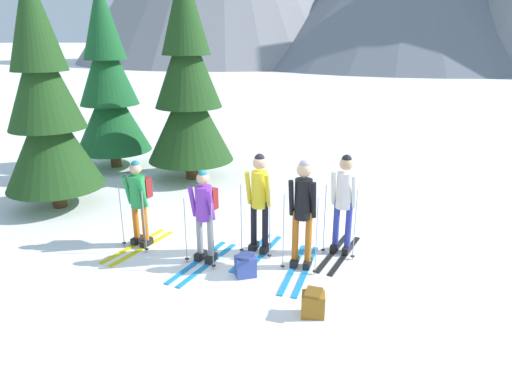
{
  "coord_description": "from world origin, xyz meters",
  "views": [
    {
      "loc": [
        2.5,
        -6.76,
        3.68
      ],
      "look_at": [
        0.05,
        0.49,
        1.05
      ],
      "focal_mm": 32.02,
      "sensor_mm": 36.0,
      "label": 1
    }
  ],
  "objects_px": {
    "skier_in_purple": "(205,212)",
    "backpack_on_snow_beside": "(245,265)",
    "pine_tree_near": "(45,104)",
    "skier_in_black": "(303,208)",
    "skier_in_yellow": "(259,199)",
    "pine_tree_mid": "(188,85)",
    "pine_tree_far": "(108,85)",
    "backpack_on_snow_front": "(313,304)",
    "skier_in_green": "(139,199)",
    "skier_in_white": "(344,200)"
  },
  "relations": [
    {
      "from": "skier_in_purple",
      "to": "skier_in_white",
      "type": "relative_size",
      "value": 0.97
    },
    {
      "from": "pine_tree_mid",
      "to": "pine_tree_far",
      "type": "distance_m",
      "value": 2.68
    },
    {
      "from": "pine_tree_far",
      "to": "backpack_on_snow_beside",
      "type": "relative_size",
      "value": 12.91
    },
    {
      "from": "skier_in_purple",
      "to": "pine_tree_mid",
      "type": "xyz_separation_m",
      "value": [
        -2.37,
        4.27,
        1.58
      ]
    },
    {
      "from": "skier_in_purple",
      "to": "skier_in_yellow",
      "type": "xyz_separation_m",
      "value": [
        0.75,
        0.62,
        0.1
      ]
    },
    {
      "from": "skier_in_green",
      "to": "skier_in_black",
      "type": "relative_size",
      "value": 0.89
    },
    {
      "from": "pine_tree_near",
      "to": "backpack_on_snow_front",
      "type": "relative_size",
      "value": 13.3
    },
    {
      "from": "skier_in_white",
      "to": "skier_in_green",
      "type": "bearing_deg",
      "value": -166.17
    },
    {
      "from": "pine_tree_near",
      "to": "backpack_on_snow_front",
      "type": "height_order",
      "value": "pine_tree_near"
    },
    {
      "from": "skier_in_purple",
      "to": "skier_in_white",
      "type": "bearing_deg",
      "value": 26.32
    },
    {
      "from": "pine_tree_near",
      "to": "skier_in_black",
      "type": "bearing_deg",
      "value": -9.97
    },
    {
      "from": "skier_in_purple",
      "to": "backpack_on_snow_beside",
      "type": "distance_m",
      "value": 1.13
    },
    {
      "from": "skier_in_white",
      "to": "pine_tree_far",
      "type": "height_order",
      "value": "pine_tree_far"
    },
    {
      "from": "skier_in_black",
      "to": "pine_tree_near",
      "type": "bearing_deg",
      "value": 170.03
    },
    {
      "from": "skier_in_yellow",
      "to": "pine_tree_far",
      "type": "xyz_separation_m",
      "value": [
        -5.78,
        3.99,
        1.35
      ]
    },
    {
      "from": "skier_in_white",
      "to": "backpack_on_snow_front",
      "type": "distance_m",
      "value": 2.23
    },
    {
      "from": "skier_in_yellow",
      "to": "pine_tree_far",
      "type": "bearing_deg",
      "value": 145.34
    },
    {
      "from": "backpack_on_snow_beside",
      "to": "pine_tree_mid",
      "type": "bearing_deg",
      "value": 125.05
    },
    {
      "from": "pine_tree_mid",
      "to": "backpack_on_snow_front",
      "type": "bearing_deg",
      "value": -49.92
    },
    {
      "from": "pine_tree_far",
      "to": "backpack_on_snow_front",
      "type": "distance_m",
      "value": 9.32
    },
    {
      "from": "skier_in_white",
      "to": "pine_tree_mid",
      "type": "xyz_separation_m",
      "value": [
        -4.51,
        3.21,
        1.49
      ]
    },
    {
      "from": "skier_in_black",
      "to": "backpack_on_snow_beside",
      "type": "xyz_separation_m",
      "value": [
        -0.78,
        -0.59,
        -0.88
      ]
    },
    {
      "from": "pine_tree_far",
      "to": "skier_in_white",
      "type": "bearing_deg",
      "value": -26.37
    },
    {
      "from": "skier_in_white",
      "to": "backpack_on_snow_beside",
      "type": "distance_m",
      "value": 2.05
    },
    {
      "from": "skier_in_yellow",
      "to": "pine_tree_mid",
      "type": "distance_m",
      "value": 5.03
    },
    {
      "from": "skier_in_white",
      "to": "backpack_on_snow_front",
      "type": "height_order",
      "value": "skier_in_white"
    },
    {
      "from": "pine_tree_far",
      "to": "backpack_on_snow_front",
      "type": "relative_size",
      "value": 13.57
    },
    {
      "from": "skier_in_purple",
      "to": "backpack_on_snow_beside",
      "type": "bearing_deg",
      "value": -18.76
    },
    {
      "from": "skier_in_white",
      "to": "pine_tree_mid",
      "type": "bearing_deg",
      "value": 144.58
    },
    {
      "from": "skier_in_green",
      "to": "skier_in_white",
      "type": "bearing_deg",
      "value": 13.83
    },
    {
      "from": "pine_tree_near",
      "to": "backpack_on_snow_beside",
      "type": "height_order",
      "value": "pine_tree_near"
    },
    {
      "from": "backpack_on_snow_front",
      "to": "skier_in_white",
      "type": "bearing_deg",
      "value": 88.17
    },
    {
      "from": "skier_in_white",
      "to": "backpack_on_snow_beside",
      "type": "xyz_separation_m",
      "value": [
        -1.32,
        -1.34,
        -0.81
      ]
    },
    {
      "from": "skier_in_black",
      "to": "pine_tree_near",
      "type": "height_order",
      "value": "pine_tree_near"
    },
    {
      "from": "skier_in_yellow",
      "to": "backpack_on_snow_front",
      "type": "distance_m",
      "value": 2.26
    },
    {
      "from": "skier_in_black",
      "to": "skier_in_white",
      "type": "distance_m",
      "value": 0.93
    },
    {
      "from": "skier_in_purple",
      "to": "backpack_on_snow_front",
      "type": "height_order",
      "value": "skier_in_purple"
    },
    {
      "from": "skier_in_purple",
      "to": "pine_tree_near",
      "type": "bearing_deg",
      "value": 162.51
    },
    {
      "from": "skier_in_purple",
      "to": "pine_tree_mid",
      "type": "relative_size",
      "value": 0.32
    },
    {
      "from": "skier_in_yellow",
      "to": "skier_in_green",
      "type": "bearing_deg",
      "value": -168.74
    },
    {
      "from": "skier_in_green",
      "to": "pine_tree_mid",
      "type": "relative_size",
      "value": 0.3
    },
    {
      "from": "skier_in_green",
      "to": "pine_tree_near",
      "type": "distance_m",
      "value": 3.39
    },
    {
      "from": "skier_in_black",
      "to": "skier_in_white",
      "type": "height_order",
      "value": "skier_in_black"
    },
    {
      "from": "pine_tree_mid",
      "to": "backpack_on_snow_front",
      "type": "distance_m",
      "value": 7.28
    },
    {
      "from": "backpack_on_snow_front",
      "to": "skier_in_green",
      "type": "bearing_deg",
      "value": 160.75
    },
    {
      "from": "skier_in_green",
      "to": "backpack_on_snow_front",
      "type": "bearing_deg",
      "value": -19.25
    },
    {
      "from": "skier_in_yellow",
      "to": "skier_in_white",
      "type": "bearing_deg",
      "value": 17.67
    },
    {
      "from": "backpack_on_snow_beside",
      "to": "skier_in_green",
      "type": "bearing_deg",
      "value": 167.93
    },
    {
      "from": "skier_in_black",
      "to": "pine_tree_mid",
      "type": "height_order",
      "value": "pine_tree_mid"
    },
    {
      "from": "skier_in_green",
      "to": "skier_in_purple",
      "type": "relative_size",
      "value": 0.94
    }
  ]
}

